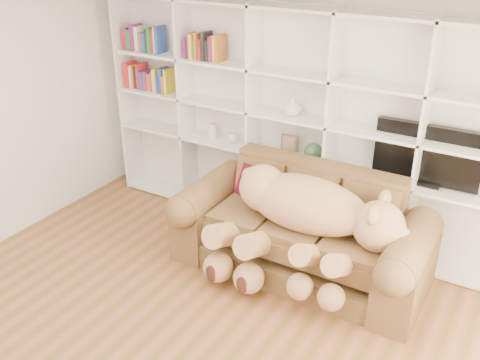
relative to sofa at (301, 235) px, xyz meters
The scene contains 13 objects.
floor 1.75m from the sofa, 106.05° to the right, with size 5.00×5.00×0.00m, color brown.
wall_back 1.38m from the sofa, 118.62° to the left, with size 5.00×0.02×2.70m, color white.
bookshelf 1.37m from the sofa, 134.43° to the left, with size 4.43×0.35×2.40m.
sofa is the anchor object (origin of this frame).
teddy_bear 0.38m from the sofa, 67.67° to the right, with size 1.73×0.96×1.00m.
throw_pillow 0.76m from the sofa, 165.87° to the left, with size 0.39×0.13×0.39m, color #560E18.
tv 1.39m from the sofa, 38.39° to the left, with size 0.98×0.18×0.58m.
picture_frame 1.02m from the sofa, 125.95° to the left, with size 0.18×0.03×0.22m, color brown.
green_vase 0.91m from the sofa, 107.16° to the left, with size 0.19×0.19×0.19m, color #305D39.
figurine_tall 1.69m from the sofa, 155.20° to the left, with size 0.09×0.09×0.18m, color beige.
figurine_short 1.49m from the sofa, 151.26° to the left, with size 0.06×0.06×0.11m, color beige.
snow_globe 1.45m from the sofa, 150.33° to the left, with size 0.10×0.10×0.10m, color white.
shelf_vase 1.32m from the sofa, 124.98° to the left, with size 0.19×0.19×0.20m, color silver.
Camera 1 is at (2.20, -2.44, 3.10)m, focal length 40.00 mm.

